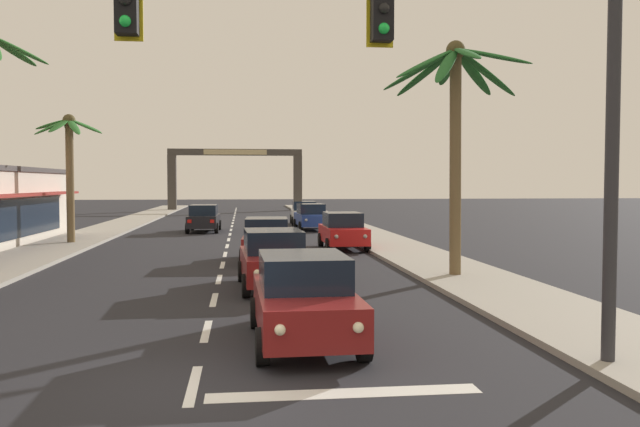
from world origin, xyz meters
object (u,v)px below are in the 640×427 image
Objects in this scene: sedan_parked_far_kerb at (304,213)px; palm_right_second at (454,103)px; sedan_parked_nearest_kerb at (343,230)px; sedan_fifth_in_queue at (267,239)px; sedan_third_in_queue at (274,259)px; sedan_oncoming_far at (204,218)px; town_gateway_arch at (236,171)px; sedan_lead_at_stop_bar at (304,298)px; sedan_parked_mid_kerb at (311,217)px; palm_left_third at (69,153)px; traffic_signal_mast at (388,52)px.

palm_right_second is at bearing -85.52° from sedan_parked_far_kerb.
sedan_fifth_in_queue is at bearing -130.72° from sedan_parked_nearest_kerb.
sedan_third_in_queue is 1.00× the size of sedan_fifth_in_queue.
town_gateway_arch is (1.64, 31.04, 3.48)m from sedan_oncoming_far.
sedan_oncoming_far is 13.37m from sedan_parked_nearest_kerb.
sedan_parked_mid_kerb is at bearing 83.75° from sedan_lead_at_stop_bar.
sedan_parked_mid_kerb is 0.71× the size of palm_left_third.
sedan_oncoming_far is 9.46m from sedan_parked_far_kerb.
palm_left_third is at bearing 122.98° from sedan_third_in_queue.
sedan_oncoming_far is 10.56m from palm_left_third.
sedan_parked_far_kerb is at bearing 80.89° from sedan_fifth_in_queue.
sedan_fifth_in_queue is at bearing -78.07° from sedan_oncoming_far.
traffic_signal_mast is 31.64m from sedan_oncoming_far.
sedan_third_in_queue is at bearing -108.92° from sedan_parked_nearest_kerb.
sedan_parked_nearest_kerb is (2.34, 19.60, -4.21)m from traffic_signal_mast.
palm_right_second is at bearing -77.86° from sedan_parked_nearest_kerb.
sedan_parked_far_kerb is 0.31× the size of town_gateway_arch.
sedan_third_in_queue is (-0.27, 6.51, 0.00)m from sedan_lead_at_stop_bar.
town_gateway_arch reaches higher than sedan_third_in_queue.
town_gateway_arch reaches higher than sedan_lead_at_stop_bar.
palm_right_second reaches higher than town_gateway_arch.
palm_right_second reaches higher than sedan_parked_nearest_kerb.
palm_right_second is at bearing -43.03° from sedan_fifth_in_queue.
sedan_parked_nearest_kerb is at bearing -82.86° from town_gateway_arch.
town_gateway_arch is at bearing 99.69° from sedan_parked_mid_kerb.
sedan_parked_mid_kerb is (3.48, 16.58, 0.00)m from sedan_fifth_in_queue.
traffic_signal_mast reaches higher than sedan_parked_nearest_kerb.
sedan_third_in_queue is 17.37m from palm_left_third.
sedan_third_in_queue and sedan_parked_far_kerb have the same top height.
sedan_third_in_queue is (-1.35, 8.86, -4.21)m from traffic_signal_mast.
sedan_lead_at_stop_bar is 0.99× the size of sedan_third_in_queue.
sedan_parked_mid_kerb is (3.51, 23.09, 0.00)m from sedan_third_in_queue.
sedan_lead_at_stop_bar is at bearing -88.97° from sedan_fifth_in_queue.
sedan_third_in_queue is 1.00× the size of sedan_parked_far_kerb.
palm_left_third is 0.85× the size of palm_right_second.
town_gateway_arch reaches higher than palm_left_third.
traffic_signal_mast is at bearing -87.25° from town_gateway_arch.
sedan_fifth_in_queue is 12.62m from palm_left_third.
palm_left_third is at bearing 138.92° from palm_right_second.
palm_right_second is 0.52× the size of town_gateway_arch.
sedan_lead_at_stop_bar is at bearing -87.64° from sedan_third_in_queue.
sedan_lead_at_stop_bar is 1.00× the size of sedan_parked_far_kerb.
sedan_fifth_in_queue is (0.03, 6.51, 0.00)m from sedan_third_in_queue.
palm_left_third is at bearing 140.17° from sedan_fifth_in_queue.
sedan_parked_nearest_kerb is 0.70× the size of palm_left_third.
traffic_signal_mast is at bearing -65.37° from palm_left_third.
traffic_signal_mast reaches higher than sedan_lead_at_stop_bar.
traffic_signal_mast reaches higher than sedan_parked_far_kerb.
sedan_third_in_queue is 22.40m from sedan_oncoming_far.
palm_left_third is (-9.28, 7.74, 3.65)m from sedan_fifth_in_queue.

